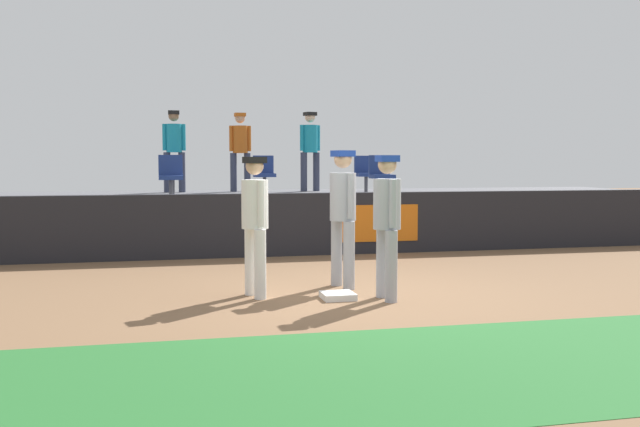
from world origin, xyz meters
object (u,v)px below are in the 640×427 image
spectator_capped (310,146)px  spectator_casual (240,146)px  player_runner_visitor (387,216)px  seat_back_center (264,172)px  first_base (338,296)px  seat_front_left (171,174)px  player_fielder_home (255,216)px  seat_front_right (381,173)px  seat_back_left (173,172)px  player_coach_visitor (343,208)px  spectator_hooded (174,145)px  seat_back_right (365,172)px

spectator_capped → spectator_casual: (-1.63, 0.21, -0.02)m
player_runner_visitor → seat_back_center: bearing=-179.6°
first_base → spectator_casual: (-0.25, 8.25, 2.02)m
first_base → seat_front_left: size_ratio=0.48×
player_fielder_home → spectator_capped: 8.09m
seat_front_left → first_base: bearing=-71.2°
seat_front_right → seat_back_left: bearing=156.8°
seat_back_center → spectator_casual: 1.11m
player_fielder_home → spectator_casual: (0.74, 7.87, 1.03)m
player_runner_visitor → seat_front_right: (1.78, 5.79, 0.43)m
player_coach_visitor → seat_front_left: size_ratio=2.22×
seat_front_right → seat_front_left: (-4.27, 0.00, 0.00)m
first_base → spectator_capped: (1.38, 8.05, 2.03)m
seat_back_center → seat_front_right: 2.82m
spectator_hooded → spectator_capped: spectator_capped is taller
seat_front_left → player_runner_visitor: bearing=-66.8°
player_fielder_home → seat_front_left: size_ratio=2.11×
seat_back_right → seat_back_center: bearing=180.0°
seat_front_left → spectator_casual: spectator_casual is taller
seat_front_right → spectator_casual: 3.76m
player_coach_visitor → spectator_casual: bearing=168.4°
seat_back_center → seat_back_left: 2.02m
player_fielder_home → seat_front_left: 5.34m
player_runner_visitor → spectator_hooded: size_ratio=0.97×
seat_front_left → seat_back_left: bearing=87.5°
first_base → player_fielder_home: 1.44m
player_fielder_home → seat_back_left: size_ratio=2.11×
spectator_hooded → spectator_capped: 3.15m
seat_front_right → seat_back_right: bearing=83.8°
player_coach_visitor → seat_front_right: bearing=141.1°
spectator_casual → player_runner_visitor: bearing=93.4°
first_base → player_runner_visitor: bearing=-17.1°
first_base → player_fielder_home: player_fielder_home is taller
first_base → seat_front_right: bearing=67.2°
seat_back_right → spectator_capped: 1.46m
spectator_capped → spectator_casual: 1.64m
first_base → player_coach_visitor: bearing=71.1°
player_runner_visitor → seat_front_left: 6.32m
first_base → spectator_casual: size_ratio=0.22×
seat_back_right → spectator_capped: (-1.17, 0.63, 0.61)m
seat_front_left → seat_front_right: bearing=-0.0°
first_base → seat_back_center: bearing=88.6°
spectator_hooded → first_base: bearing=102.8°
spectator_capped → spectator_hooded: bearing=-17.4°
seat_front_right → spectator_casual: size_ratio=0.46×
player_fielder_home → first_base: bearing=54.0°
seat_back_left → spectator_casual: bearing=27.9°
seat_front_right → spectator_hooded: (-4.13, 2.57, 0.61)m
spectator_capped → seat_front_left: bearing=21.6°
player_coach_visitor → spectator_hooded: size_ratio=1.00×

